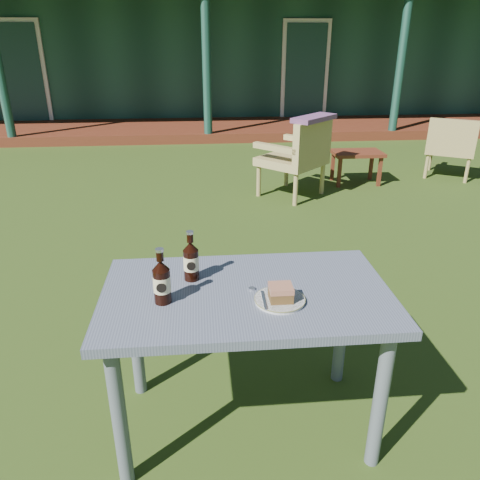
{
  "coord_description": "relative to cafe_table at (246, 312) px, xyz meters",
  "views": [
    {
      "loc": [
        -0.18,
        -3.29,
        1.69
      ],
      "look_at": [
        0.0,
        -1.3,
        0.82
      ],
      "focal_mm": 35.0,
      "sensor_mm": 36.0,
      "label": 1
    }
  ],
  "objects": [
    {
      "name": "armchair_right",
      "position": [
        3.01,
        3.95,
        -0.19
      ],
      "size": [
        0.76,
        0.75,
        0.76
      ],
      "color": "tan",
      "rests_on": "ground"
    },
    {
      "name": "cola_bottle_far",
      "position": [
        -0.34,
        -0.06,
        0.19
      ],
      "size": [
        0.07,
        0.07,
        0.23
      ],
      "color": "black",
      "rests_on": "cafe_table"
    },
    {
      "name": "pavilion",
      "position": [
        -0.0,
        10.99,
        0.99
      ],
      "size": [
        15.8,
        8.3,
        3.45
      ],
      "color": "#194234",
      "rests_on": "ground"
    },
    {
      "name": "floral_throw",
      "position": [
        1.05,
        3.24,
        0.28
      ],
      "size": [
        0.57,
        0.56,
        0.05
      ],
      "primitive_type": "cube",
      "rotation": [
        0.0,
        0.0,
        3.92
      ],
      "color": "#6E416C",
      "rests_on": "armchair_left"
    },
    {
      "name": "ground",
      "position": [
        0.0,
        1.6,
        -0.62
      ],
      "size": [
        80.0,
        80.0,
        0.0
      ],
      "primitive_type": "plane",
      "color": "#334916"
    },
    {
      "name": "armchair_left",
      "position": [
        0.92,
        3.36,
        -0.13
      ],
      "size": [
        0.89,
        0.88,
        0.87
      ],
      "color": "tan",
      "rests_on": "ground"
    },
    {
      "name": "cola_bottle_near",
      "position": [
        -0.23,
        0.12,
        0.19
      ],
      "size": [
        0.07,
        0.07,
        0.23
      ],
      "color": "black",
      "rests_on": "cafe_table"
    },
    {
      "name": "side_table",
      "position": [
        1.75,
        3.82,
        -0.28
      ],
      "size": [
        0.6,
        0.4,
        0.4
      ],
      "color": "#5D2716",
      "rests_on": "ground"
    },
    {
      "name": "cafe_table",
      "position": [
        0.0,
        0.0,
        0.0
      ],
      "size": [
        1.2,
        0.7,
        0.72
      ],
      "color": "slate",
      "rests_on": "ground"
    },
    {
      "name": "plate",
      "position": [
        0.12,
        -0.1,
        0.11
      ],
      "size": [
        0.2,
        0.2,
        0.01
      ],
      "color": "silver",
      "rests_on": "cafe_table"
    },
    {
      "name": "fork",
      "position": [
        0.06,
        -0.11,
        0.12
      ],
      "size": [
        0.01,
        0.14,
        0.0
      ],
      "primitive_type": "cube",
      "rotation": [
        0.0,
        0.0,
        -0.01
      ],
      "color": "silver",
      "rests_on": "plate"
    },
    {
      "name": "bottle_cap",
      "position": [
        0.02,
        0.01,
        0.11
      ],
      "size": [
        0.03,
        0.03,
        0.01
      ],
      "primitive_type": "cylinder",
      "color": "silver",
      "rests_on": "cafe_table"
    },
    {
      "name": "cake_slice",
      "position": [
        0.13,
        -0.1,
        0.15
      ],
      "size": [
        0.09,
        0.09,
        0.06
      ],
      "color": "brown",
      "rests_on": "plate"
    }
  ]
}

